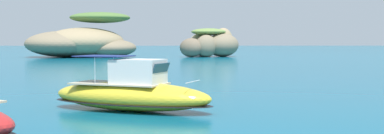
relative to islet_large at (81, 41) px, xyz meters
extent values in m
ellipsoid|color=#84755B|center=(-2.37, -0.26, -0.40)|extent=(15.19, 15.55, 4.32)
ellipsoid|color=#9E8966|center=(0.57, -0.06, -0.14)|extent=(18.25, 18.09, 4.85)
ellipsoid|color=#84755B|center=(-1.72, 0.80, -0.24)|extent=(7.01, 6.78, 4.65)
ellipsoid|color=#84755B|center=(4.87, -0.59, -1.08)|extent=(11.24, 10.99, 2.97)
ellipsoid|color=#517538|center=(2.97, 1.69, 4.00)|extent=(10.12, 9.20, 1.82)
ellipsoid|color=#84755B|center=(23.51, 0.50, -0.60)|extent=(7.68, 7.85, 3.92)
ellipsoid|color=#9E8966|center=(20.34, 3.39, -0.54)|extent=(5.06, 4.28, 4.03)
ellipsoid|color=#756651|center=(18.29, -1.37, -1.01)|extent=(5.33, 5.26, 3.11)
ellipsoid|color=#9E8966|center=(23.87, 2.78, -0.13)|extent=(4.72, 4.91, 4.87)
ellipsoid|color=#84755B|center=(20.75, -1.25, -0.74)|extent=(4.96, 4.87, 3.65)
ellipsoid|color=olive|center=(21.24, 0.99, 1.62)|extent=(5.84, 5.31, 1.16)
ellipsoid|color=yellow|center=(14.34, -61.46, -1.95)|extent=(7.50, 4.80, 1.23)
ellipsoid|color=black|center=(14.34, -61.46, -2.22)|extent=(7.65, 4.90, 0.15)
cube|color=#C6B793|center=(13.84, -61.25, -1.42)|extent=(4.38, 3.24, 0.06)
cube|color=silver|center=(14.67, -61.60, -0.89)|extent=(2.45, 2.18, 1.01)
cube|color=#2D4756|center=(15.62, -62.00, -0.79)|extent=(0.77, 1.39, 0.54)
cylinder|color=silver|center=(16.94, -62.55, -1.24)|extent=(0.62, 1.41, 0.04)
cube|color=navy|center=(13.17, -60.97, -0.27)|extent=(2.65, 2.40, 0.04)
cylinder|color=silver|center=(13.47, -60.27, -0.85)|extent=(0.03, 0.03, 1.16)
cylinder|color=silver|center=(12.88, -61.67, -0.85)|extent=(0.03, 0.03, 1.16)
camera|label=1|loc=(16.42, -82.29, 0.48)|focal=46.33mm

